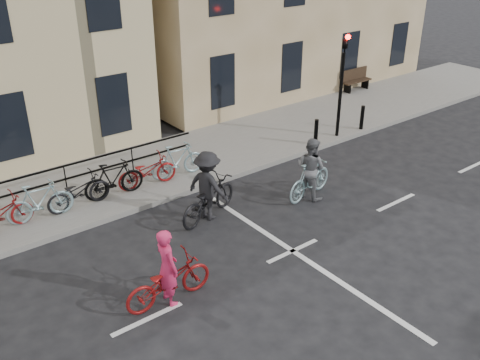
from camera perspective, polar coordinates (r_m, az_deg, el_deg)
ground at (r=13.20m, az=5.63°, el=-7.55°), size 120.00×120.00×0.00m
sidewalk at (r=16.05m, az=-20.26°, el=-2.30°), size 46.00×4.00×0.15m
traffic_light at (r=19.09m, az=10.86°, el=11.13°), size 0.18×0.30×3.90m
bollard_east at (r=18.76m, az=8.11°, el=5.10°), size 0.14×0.14×0.90m
bollard_west at (r=20.46m, az=12.89°, el=6.52°), size 0.14×0.14×0.90m
bench at (r=25.20m, az=12.23°, el=10.52°), size 1.60×0.41×0.97m
parked_bikes at (r=14.99m, az=-18.91°, el=-1.66°), size 9.35×1.23×1.05m
cyclist_pink at (r=11.36m, az=-7.68°, el=-10.27°), size 1.99×0.74×1.75m
cyclist_grey at (r=15.35m, az=7.50°, el=0.67°), size 1.93×0.99×1.81m
cyclist_dark at (r=14.17m, az=-3.44°, el=-1.35°), size 2.28×1.40×1.92m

